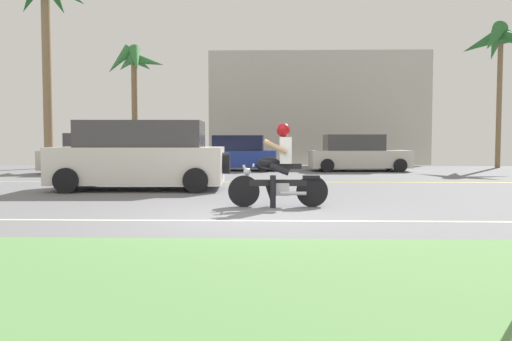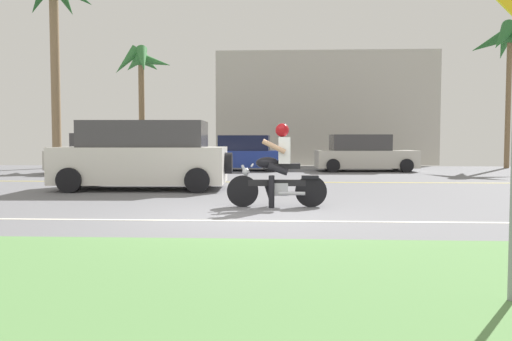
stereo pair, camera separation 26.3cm
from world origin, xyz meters
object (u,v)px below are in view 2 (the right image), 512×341
(motorcyclist, at_px, (278,172))
(parked_car_0, at_px, (99,155))
(palm_tree_1, at_px, (142,68))
(palm_tree_0, at_px, (510,44))
(suv_nearby, at_px, (143,156))
(palm_tree_2, at_px, (54,7))
(parked_car_2, at_px, (364,154))
(parked_car_1, at_px, (241,154))

(motorcyclist, bearing_deg, parked_car_0, 125.09)
(motorcyclist, relative_size, palm_tree_1, 0.35)
(palm_tree_0, distance_m, palm_tree_1, 17.31)
(motorcyclist, height_order, palm_tree_0, palm_tree_0)
(suv_nearby, xyz_separation_m, parked_car_0, (-3.63, 6.78, -0.16))
(suv_nearby, bearing_deg, motorcyclist, -44.54)
(motorcyclist, height_order, palm_tree_2, palm_tree_2)
(palm_tree_0, height_order, palm_tree_1, palm_tree_0)
(motorcyclist, xyz_separation_m, palm_tree_2, (-10.60, 14.02, 6.80))
(motorcyclist, xyz_separation_m, palm_tree_1, (-6.58, 14.40, 4.00))
(parked_car_2, xyz_separation_m, palm_tree_0, (7.13, 2.77, 5.09))
(suv_nearby, height_order, parked_car_0, suv_nearby)
(motorcyclist, distance_m, parked_car_1, 12.52)
(parked_car_0, relative_size, parked_car_2, 0.91)
(parked_car_0, distance_m, parked_car_2, 11.01)
(parked_car_1, distance_m, palm_tree_2, 11.30)
(palm_tree_0, bearing_deg, palm_tree_2, -177.46)
(parked_car_1, xyz_separation_m, palm_tree_1, (-4.87, 2.00, 4.00))
(parked_car_0, bearing_deg, parked_car_2, 9.37)
(parked_car_0, bearing_deg, suv_nearby, -61.86)
(palm_tree_2, bearing_deg, parked_car_0, -47.75)
(parked_car_0, distance_m, parked_car_1, 5.94)
(palm_tree_1, relative_size, palm_tree_2, 0.63)
(parked_car_1, bearing_deg, suv_nearby, -102.65)
(motorcyclist, relative_size, palm_tree_2, 0.22)
(suv_nearby, distance_m, palm_tree_0, 18.96)
(parked_car_1, relative_size, palm_tree_2, 0.41)
(parked_car_1, height_order, parked_car_2, parked_car_2)
(suv_nearby, height_order, palm_tree_1, palm_tree_1)
(parked_car_2, bearing_deg, parked_car_1, 177.72)
(parked_car_0, xyz_separation_m, palm_tree_2, (-3.29, 3.62, 6.76))
(motorcyclist, height_order, parked_car_0, motorcyclist)
(parked_car_1, xyz_separation_m, palm_tree_2, (-8.88, 1.62, 6.79))
(suv_nearby, relative_size, palm_tree_2, 0.52)
(palm_tree_1, height_order, palm_tree_2, palm_tree_2)
(suv_nearby, xyz_separation_m, palm_tree_1, (-2.90, 10.78, 3.81))
(parked_car_1, height_order, palm_tree_0, palm_tree_0)
(palm_tree_0, bearing_deg, suv_nearby, -141.71)
(parked_car_0, xyz_separation_m, parked_car_2, (10.86, 1.79, -0.01))
(suv_nearby, height_order, palm_tree_2, palm_tree_2)
(parked_car_1, height_order, palm_tree_2, palm_tree_2)
(motorcyclist, bearing_deg, parked_car_1, 97.86)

